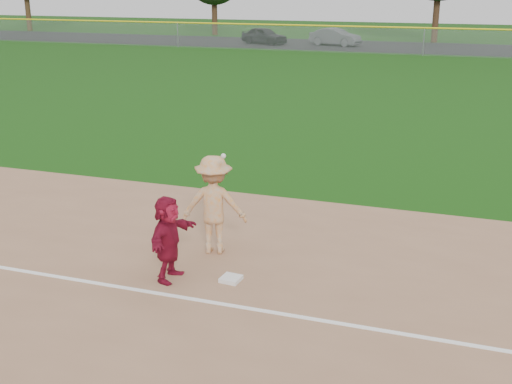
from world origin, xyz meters
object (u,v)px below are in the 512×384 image
(car_left, at_px, (264,36))
(first_base, at_px, (231,279))
(car_mid, at_px, (335,37))
(base_runner, at_px, (168,238))

(car_left, bearing_deg, first_base, -141.57)
(car_left, distance_m, car_mid, 6.22)
(first_base, bearing_deg, car_left, 107.36)
(base_runner, relative_size, car_left, 0.38)
(first_base, relative_size, base_runner, 0.22)
(first_base, distance_m, car_mid, 46.07)
(base_runner, bearing_deg, first_base, -74.06)
(base_runner, distance_m, car_mid, 46.16)
(car_left, xyz_separation_m, car_mid, (6.19, 0.66, -0.00))
(first_base, height_order, car_mid, car_mid)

